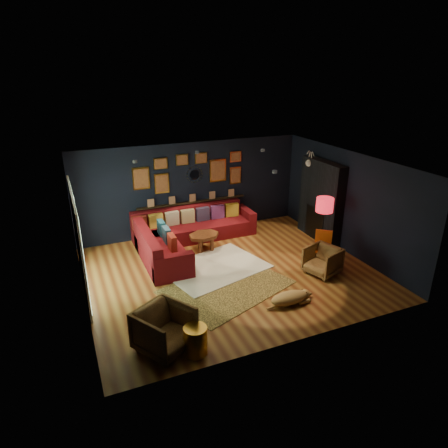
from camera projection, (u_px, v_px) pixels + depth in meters
name	position (u px, v px, depth m)	size (l,w,h in m)	color
floor	(230.00, 272.00, 9.41)	(6.50, 6.50, 0.00)	#9C682C
room_walls	(231.00, 209.00, 8.81)	(6.50, 6.50, 6.50)	black
sectional	(182.00, 236.00, 10.61)	(3.41, 2.69, 0.86)	maroon
ledge	(193.00, 202.00, 11.35)	(3.20, 0.12, 0.04)	black
gallery_wall	(191.00, 171.00, 11.05)	(3.15, 0.04, 1.02)	gold
sunburst_mirror	(195.00, 175.00, 11.14)	(0.47, 0.16, 0.47)	silver
fireplace	(320.00, 203.00, 10.92)	(0.31, 1.60, 2.20)	black
deer_head	(314.00, 162.00, 10.98)	(0.50, 0.28, 0.45)	white
sliding_door	(79.00, 242.00, 8.34)	(0.06, 2.80, 2.20)	white
ceiling_spots	(217.00, 158.00, 9.14)	(3.30, 2.50, 0.06)	black
shag_rug	(215.00, 268.00, 9.59)	(2.33, 1.70, 0.03)	silver
leopard_rug	(227.00, 287.00, 8.78)	(2.60, 1.86, 0.01)	tan
coffee_table	(204.00, 237.00, 10.41)	(0.96, 0.79, 0.42)	brown
pouf	(176.00, 257.00, 9.72)	(0.48, 0.48, 0.31)	#A42A1B
armchair_left	(164.00, 328.00, 6.72)	(0.84, 0.79, 0.86)	#C68845
armchair_right	(323.00, 259.00, 9.24)	(0.70, 0.65, 0.72)	#C68845
gold_stool	(195.00, 340.00, 6.69)	(0.40, 0.40, 0.51)	gold
orange_chair	(323.00, 245.00, 9.66)	(0.56, 0.56, 0.84)	black
floor_lamp	(325.00, 208.00, 9.79)	(0.43, 0.43, 1.54)	black
dog	(289.00, 296.00, 8.09)	(1.13, 0.55, 0.36)	tan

